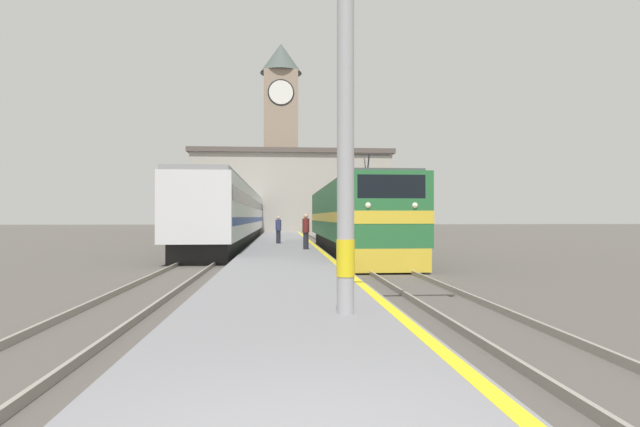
{
  "coord_description": "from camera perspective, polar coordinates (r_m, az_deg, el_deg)",
  "views": [
    {
      "loc": [
        -0.13,
        -3.08,
        1.96
      ],
      "look_at": [
        1.79,
        21.23,
        2.13
      ],
      "focal_mm": 28.0,
      "sensor_mm": 36.0,
      "label": 1
    }
  ],
  "objects": [
    {
      "name": "passenger_train",
      "position": [
        39.29,
        -9.42,
        -0.13
      ],
      "size": [
        2.92,
        39.3,
        4.0
      ],
      "color": "black",
      "rests_on": "ground"
    },
    {
      "name": "platform",
      "position": [
        28.14,
        -4.25,
        -4.0
      ],
      "size": [
        3.79,
        140.0,
        0.4
      ],
      "color": "slate",
      "rests_on": "ground"
    },
    {
      "name": "ground_plane",
      "position": [
        33.14,
        -4.3,
        -3.8
      ],
      "size": [
        200.0,
        200.0,
        0.0
      ],
      "primitive_type": "plane",
      "color": "#514C47"
    },
    {
      "name": "locomotive_train",
      "position": [
        26.36,
        3.57,
        -0.54
      ],
      "size": [
        2.92,
        19.46,
        4.69
      ],
      "color": "black",
      "rests_on": "ground"
    },
    {
      "name": "second_waiting_passenger",
      "position": [
        24.24,
        -1.62,
        -1.97
      ],
      "size": [
        0.34,
        0.34,
        1.72
      ],
      "color": "#23232D",
      "rests_on": "platform"
    },
    {
      "name": "person_on_platform",
      "position": [
        29.68,
        -4.78,
        -1.8
      ],
      "size": [
        0.34,
        0.34,
        1.62
      ],
      "color": "#23232D",
      "rests_on": "platform"
    },
    {
      "name": "station_building",
      "position": [
        54.79,
        -3.26,
        2.36
      ],
      "size": [
        21.64,
        6.81,
        9.16
      ],
      "color": "#A8A399",
      "rests_on": "ground"
    },
    {
      "name": "rail_track_far",
      "position": [
        28.34,
        -11.33,
        -4.3
      ],
      "size": [
        2.83,
        140.0,
        0.16
      ],
      "color": "#514C47",
      "rests_on": "ground"
    },
    {
      "name": "rail_track_near",
      "position": [
        28.39,
        3.01,
        -4.31
      ],
      "size": [
        2.83,
        140.0,
        0.16
      ],
      "color": "#514C47",
      "rests_on": "ground"
    },
    {
      "name": "clock_tower",
      "position": [
        62.74,
        -4.49,
        9.32
      ],
      "size": [
        5.14,
        5.14,
        23.49
      ],
      "color": "gray",
      "rests_on": "ground"
    },
    {
      "name": "catenary_mast",
      "position": [
        8.39,
        3.65,
        14.15
      ],
      "size": [
        2.96,
        0.3,
        7.39
      ],
      "color": "#9E9EA3",
      "rests_on": "platform"
    }
  ]
}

